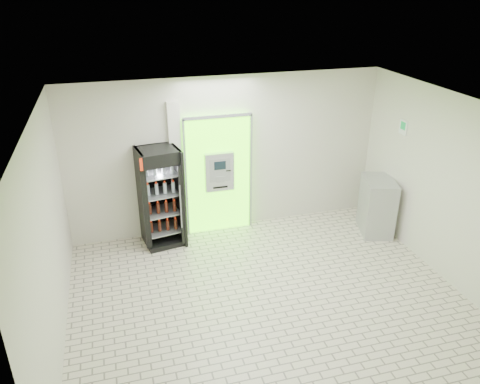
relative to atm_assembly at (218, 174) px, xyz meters
name	(u,v)px	position (x,y,z in m)	size (l,w,h in m)	color
ground	(268,299)	(0.20, -2.41, -1.17)	(6.00, 6.00, 0.00)	beige
room_shell	(271,192)	(0.20, -2.41, 0.67)	(6.00, 6.00, 6.00)	beige
atm_assembly	(218,174)	(0.00, 0.00, 0.00)	(1.30, 0.24, 2.33)	#58FF10
pillar	(177,171)	(-0.78, 0.04, 0.13)	(0.22, 0.11, 2.60)	silver
beverage_cooler	(161,199)	(-1.13, -0.23, -0.28)	(0.80, 0.75, 1.86)	black
steel_cabinet	(377,206)	(2.92, -0.94, -0.62)	(0.78, 0.94, 1.09)	#A5A7AD
exit_sign	(403,127)	(3.19, -1.01, 0.95)	(0.02, 0.22, 0.26)	white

